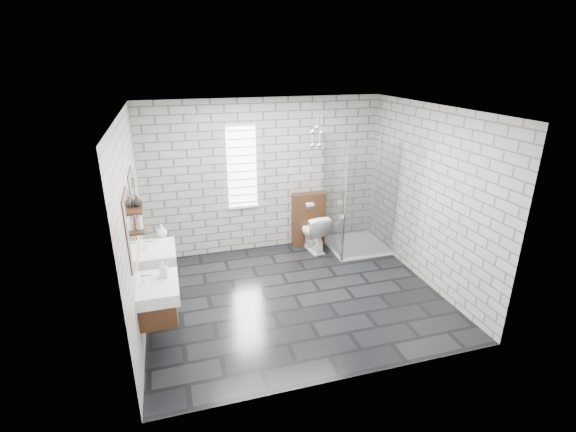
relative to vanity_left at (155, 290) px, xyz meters
name	(u,v)px	position (x,y,z in m)	size (l,w,h in m)	color
floor	(294,296)	(1.91, 0.60, -0.77)	(4.20, 3.60, 0.02)	black
ceiling	(295,109)	(1.91, 0.60, 1.95)	(4.20, 3.60, 0.02)	white
wall_back	(264,176)	(1.91, 2.41, 0.59)	(4.20, 0.02, 2.70)	#A3A39D
wall_front	(349,271)	(1.91, -1.21, 0.59)	(4.20, 0.02, 2.70)	#A3A39D
wall_left	(132,227)	(-0.20, 0.60, 0.59)	(0.02, 3.60, 2.70)	#A3A39D
wall_right	(428,197)	(4.02, 0.60, 0.59)	(0.02, 3.60, 2.70)	#A3A39D
vanity_left	(155,290)	(0.00, 0.00, 0.00)	(0.47, 0.70, 1.57)	#482816
vanity_right	(155,255)	(0.00, 0.98, 0.00)	(0.47, 0.70, 1.57)	#482816
shelf_lower	(139,230)	(-0.12, 0.55, 0.56)	(0.14, 0.30, 0.03)	#482816
shelf_upper	(137,210)	(-0.12, 0.55, 0.82)	(0.14, 0.30, 0.03)	#482816
window	(242,167)	(1.51, 2.38, 0.79)	(0.56, 0.05, 1.48)	white
cistern_panel	(309,219)	(2.71, 2.30, -0.26)	(0.60, 0.20, 1.00)	#482816
flush_plate	(311,205)	(2.71, 2.19, 0.04)	(0.18, 0.01, 0.12)	silver
shower_enclosure	(355,225)	(3.41, 1.78, -0.25)	(1.00, 1.00, 2.03)	white
pendant_cluster	(316,136)	(2.71, 1.98, 1.34)	(0.30, 0.24, 0.81)	silver
toilet	(313,232)	(2.71, 2.03, -0.41)	(0.39, 0.68, 0.69)	white
soap_bottle_a	(163,270)	(0.12, 0.12, 0.19)	(0.09, 0.09, 0.19)	#B2B2B2
soap_bottle_b	(162,231)	(0.11, 1.38, 0.19)	(0.14, 0.14, 0.19)	#B2B2B2
soap_bottle_c	(139,221)	(-0.11, 0.53, 0.69)	(0.09, 0.09, 0.23)	#B2B2B2
vase	(137,201)	(-0.11, 0.65, 0.90)	(0.12, 0.12, 0.13)	#B2B2B2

